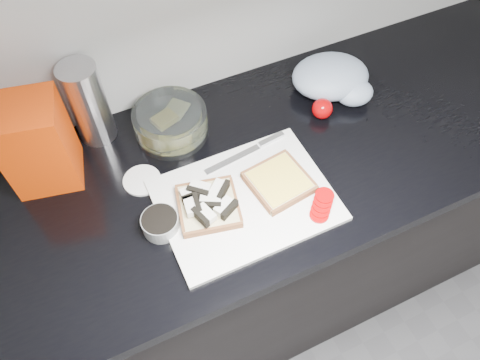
# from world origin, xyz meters

# --- Properties ---
(base_cabinet) EXTENTS (3.50, 0.60, 0.86)m
(base_cabinet) POSITION_xyz_m (0.00, 1.20, 0.43)
(base_cabinet) COLOR black
(base_cabinet) RESTS_ON ground
(countertop) EXTENTS (3.50, 0.64, 0.04)m
(countertop) POSITION_xyz_m (0.00, 1.20, 0.88)
(countertop) COLOR black
(countertop) RESTS_ON base_cabinet
(cutting_board) EXTENTS (0.40, 0.30, 0.01)m
(cutting_board) POSITION_xyz_m (0.00, 1.09, 0.91)
(cutting_board) COLOR white
(cutting_board) RESTS_ON countertop
(bread_left) EXTENTS (0.17, 0.17, 0.04)m
(bread_left) POSITION_xyz_m (-0.09, 1.11, 0.93)
(bread_left) COLOR beige
(bread_left) RESTS_ON cutting_board
(bread_right) EXTENTS (0.16, 0.16, 0.02)m
(bread_right) POSITION_xyz_m (0.09, 1.10, 0.92)
(bread_right) COLOR beige
(bread_right) RESTS_ON cutting_board
(tomato_slices) EXTENTS (0.09, 0.09, 0.02)m
(tomato_slices) POSITION_xyz_m (0.15, 1.00, 0.92)
(tomato_slices) COLOR #AB0306
(tomato_slices) RESTS_ON cutting_board
(knife) EXTENTS (0.23, 0.04, 0.01)m
(knife) POSITION_xyz_m (0.09, 1.22, 0.92)
(knife) COLOR silver
(knife) RESTS_ON cutting_board
(seed_tub) EXTENTS (0.08, 0.08, 0.04)m
(seed_tub) POSITION_xyz_m (-0.20, 1.11, 0.92)
(seed_tub) COLOR gray
(seed_tub) RESTS_ON countertop
(tub_lid) EXTENTS (0.11, 0.11, 0.01)m
(tub_lid) POSITION_xyz_m (-0.20, 1.25, 0.90)
(tub_lid) COLOR white
(tub_lid) RESTS_ON countertop
(glass_bowl) EXTENTS (0.19, 0.19, 0.08)m
(glass_bowl) POSITION_xyz_m (-0.08, 1.37, 0.94)
(glass_bowl) COLOR silver
(glass_bowl) RESTS_ON countertop
(bread_bag) EXTENTS (0.17, 0.16, 0.23)m
(bread_bag) POSITION_xyz_m (-0.39, 1.37, 1.01)
(bread_bag) COLOR #E73E03
(bread_bag) RESTS_ON countertop
(steel_canister) EXTENTS (0.09, 0.09, 0.22)m
(steel_canister) POSITION_xyz_m (-0.26, 1.45, 1.01)
(steel_canister) COLOR #B7B7BC
(steel_canister) RESTS_ON countertop
(grocery_bag) EXTENTS (0.25, 0.23, 0.09)m
(grocery_bag) POSITION_xyz_m (0.38, 1.33, 0.95)
(grocery_bag) COLOR #9AA9BE
(grocery_bag) RESTS_ON countertop
(whole_tomatoes) EXTENTS (0.06, 0.06, 0.06)m
(whole_tomatoes) POSITION_xyz_m (0.30, 1.25, 0.93)
(whole_tomatoes) COLOR #AB0306
(whole_tomatoes) RESTS_ON countertop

